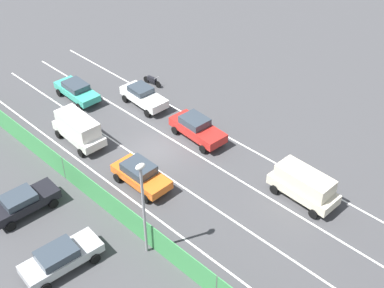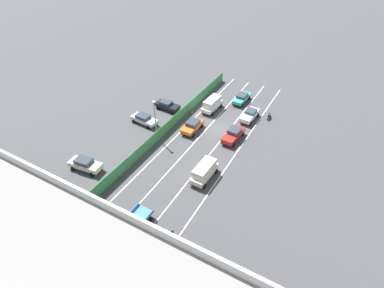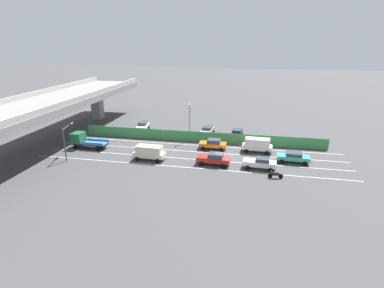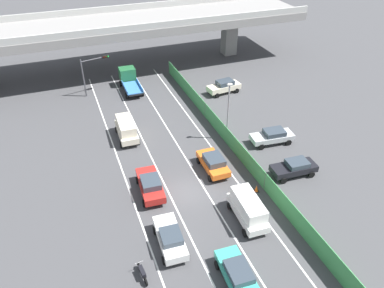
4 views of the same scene
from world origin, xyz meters
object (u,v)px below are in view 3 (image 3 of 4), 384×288
at_px(parked_sedan_cream, 143,126).
at_px(street_lamp, 190,118).
at_px(car_hatchback_white, 260,163).
at_px(parked_sedan_dark, 237,133).
at_px(parked_wagon_silver, 207,130).
at_px(car_taxi_teal, 293,157).
at_px(car_van_cream, 149,152).
at_px(car_taxi_orange, 213,144).
at_px(flatbed_truck_blue, 84,140).
at_px(traffic_light, 67,134).
at_px(motorcycle, 276,175).
at_px(traffic_cone, 240,144).
at_px(car_sedan_red, 214,158).
at_px(car_van_white, 257,144).

xyz_separation_m(parked_sedan_cream, street_lamp, (-4.40, -10.19, 3.07)).
relative_size(car_hatchback_white, parked_sedan_dark, 1.03).
bearing_deg(parked_sedan_dark, parked_wagon_silver, 80.50).
bearing_deg(car_taxi_teal, car_van_cream, 98.45).
relative_size(car_taxi_orange, car_hatchback_white, 0.95).
xyz_separation_m(flatbed_truck_blue, traffic_light, (-4.50, -0.17, 2.33)).
height_order(motorcycle, parked_wagon_silver, parked_wagon_silver).
relative_size(car_hatchback_white, motorcycle, 2.32).
xyz_separation_m(car_taxi_orange, motorcycle, (-9.38, -9.30, -0.46)).
relative_size(car_taxi_orange, traffic_cone, 6.45).
height_order(car_taxi_teal, parked_sedan_cream, parked_sedan_cream).
xyz_separation_m(car_sedan_red, motorcycle, (-2.90, -8.29, -0.47)).
distance_m(car_hatchback_white, traffic_cone, 9.68).
xyz_separation_m(car_van_white, parked_sedan_dark, (6.83, 3.63, -0.38)).
relative_size(car_taxi_teal, street_lamp, 0.70).
bearing_deg(traffic_cone, car_taxi_orange, 120.09).
distance_m(flatbed_truck_blue, street_lamp, 17.83).
distance_m(car_van_white, parked_wagon_silver, 11.94).
height_order(flatbed_truck_blue, traffic_cone, flatbed_truck_blue).
distance_m(motorcycle, traffic_cone, 12.86).
distance_m(car_taxi_teal, parked_sedan_dark, 13.47).
bearing_deg(traffic_light, car_van_white, -73.99).
distance_m(car_sedan_red, traffic_cone, 9.46).
bearing_deg(car_van_white, car_hatchback_white, -176.50).
bearing_deg(parked_sedan_dark, car_van_white, -152.04).
height_order(car_taxi_orange, parked_sedan_cream, parked_sedan_cream).
distance_m(car_van_white, motorcycle, 9.71).
height_order(car_van_white, traffic_light, traffic_light).
bearing_deg(parked_sedan_cream, street_lamp, -113.35).
height_order(parked_wagon_silver, traffic_light, traffic_light).
relative_size(car_taxi_teal, parked_wagon_silver, 0.98).
bearing_deg(car_hatchback_white, traffic_light, 92.44).
height_order(car_taxi_orange, car_van_cream, car_van_cream).
distance_m(traffic_light, traffic_cone, 27.05).
distance_m(car_van_cream, motorcycle, 18.08).
bearing_deg(traffic_cone, car_sedan_red, 160.40).
distance_m(car_taxi_orange, motorcycle, 13.21).
xyz_separation_m(car_van_cream, car_hatchback_white, (-0.23, -15.89, -0.33)).
relative_size(flatbed_truck_blue, parked_sedan_cream, 1.24).
bearing_deg(parked_sedan_dark, car_taxi_orange, 154.13).
distance_m(flatbed_truck_blue, traffic_light, 5.06).
height_order(parked_wagon_silver, street_lamp, street_lamp).
xyz_separation_m(parked_sedan_dark, parked_sedan_cream, (1.14, 18.12, 0.08)).
xyz_separation_m(car_taxi_teal, car_hatchback_white, (-3.29, 4.70, 0.03)).
xyz_separation_m(car_sedan_red, parked_wagon_silver, (14.23, 3.14, -0.06)).
bearing_deg(traffic_light, car_taxi_orange, -69.05).
height_order(flatbed_truck_blue, parked_sedan_cream, flatbed_truck_blue).
bearing_deg(car_hatchback_white, car_taxi_orange, 47.66).
height_order(flatbed_truck_blue, traffic_light, traffic_light).
height_order(car_taxi_orange, parked_wagon_silver, car_taxi_orange).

